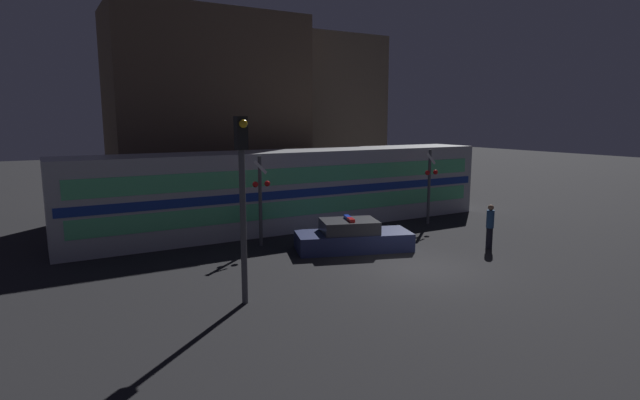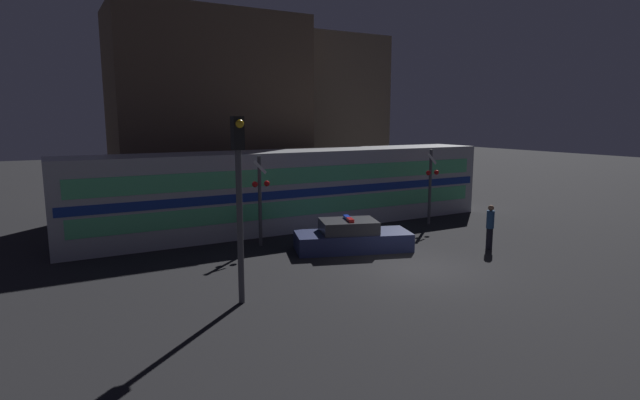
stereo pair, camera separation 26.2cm
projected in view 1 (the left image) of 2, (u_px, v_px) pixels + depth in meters
name	position (u px, v px, depth m)	size (l,w,h in m)	color
ground_plane	(420.00, 268.00, 17.56)	(120.00, 120.00, 0.00)	black
train	(292.00, 189.00, 24.00)	(20.97, 2.86, 3.70)	#B7BABF
police_car	(352.00, 237.00, 19.93)	(4.89, 3.14, 1.34)	navy
pedestrian	(490.00, 226.00, 20.05)	(0.30, 0.30, 1.80)	black
crossing_signal_near	(430.00, 183.00, 24.57)	(0.75, 0.33, 3.70)	#4C4C51
crossing_signal_far	(261.00, 196.00, 20.24)	(0.75, 0.33, 3.71)	#4C4C51
traffic_light_corner	(242.00, 189.00, 13.68)	(0.30, 0.46, 5.26)	#4C4C51
building_left	(209.00, 114.00, 27.96)	(10.47, 5.17, 10.87)	brown
building_center	(325.00, 117.00, 34.79)	(6.59, 5.74, 10.62)	brown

